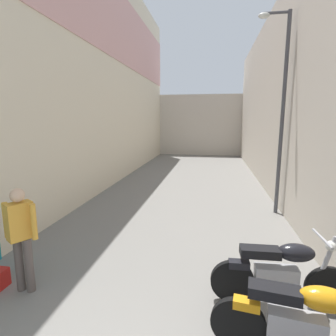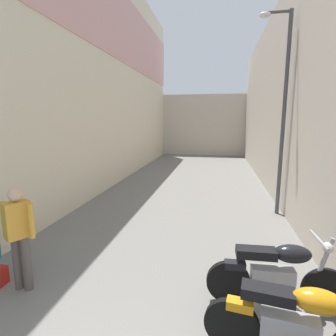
{
  "view_description": "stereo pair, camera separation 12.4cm",
  "coord_description": "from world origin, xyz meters",
  "views": [
    {
      "loc": [
        0.95,
        -0.07,
        2.52
      ],
      "look_at": [
        -0.12,
        6.38,
        1.34
      ],
      "focal_mm": 29.0,
      "sensor_mm": 36.0,
      "label": 1
    },
    {
      "loc": [
        1.07,
        -0.05,
        2.52
      ],
      "look_at": [
        -0.12,
        6.38,
        1.34
      ],
      "focal_mm": 29.0,
      "sensor_mm": 36.0,
      "label": 2
    }
  ],
  "objects": [
    {
      "name": "motorcycle_fourth",
      "position": [
        1.91,
        3.48,
        0.5
      ],
      "size": [
        1.85,
        0.58,
        1.04
      ],
      "color": "black",
      "rests_on": "ground"
    },
    {
      "name": "pedestrian_mid_alley",
      "position": [
        -1.73,
        3.2,
        0.92
      ],
      "size": [
        0.52,
        0.39,
        1.57
      ],
      "color": "#564C47",
      "rests_on": "ground"
    },
    {
      "name": "motorcycle_third",
      "position": [
        1.91,
        2.56,
        0.5
      ],
      "size": [
        1.84,
        0.58,
        1.04
      ],
      "color": "black",
      "rests_on": "ground"
    },
    {
      "name": "building_right",
      "position": [
        3.05,
        9.65,
        3.15
      ],
      "size": [
        0.45,
        19.31,
        6.31
      ],
      "color": "beige",
      "rests_on": "ground"
    },
    {
      "name": "ground_plane",
      "position": [
        0.0,
        7.66,
        0.0
      ],
      "size": [
        35.31,
        35.31,
        0.0
      ],
      "primitive_type": "plane",
      "color": "slate"
    },
    {
      "name": "building_left",
      "position": [
        -3.04,
        9.63,
        4.33
      ],
      "size": [
        0.45,
        19.31,
        8.57
      ],
      "color": "beige",
      "rests_on": "ground"
    },
    {
      "name": "building_far_end",
      "position": [
        0.0,
        20.31,
        2.11
      ],
      "size": [
        8.7,
        2.0,
        4.23
      ],
      "primitive_type": "cube",
      "color": "beige",
      "rests_on": "ground"
    },
    {
      "name": "street_lamp",
      "position": [
        2.61,
        7.41,
        2.96
      ],
      "size": [
        0.79,
        0.18,
        5.12
      ],
      "color": "#47474C",
      "rests_on": "ground"
    }
  ]
}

